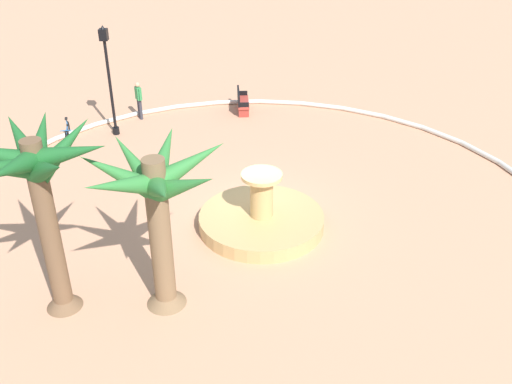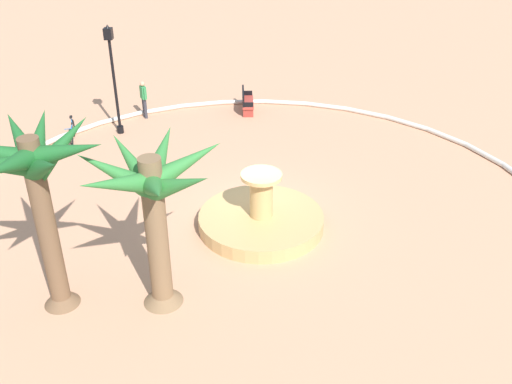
# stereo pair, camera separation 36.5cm
# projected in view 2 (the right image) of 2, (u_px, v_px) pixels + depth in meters

# --- Properties ---
(ground_plane) EXTENTS (80.00, 80.00, 0.00)m
(ground_plane) POSITION_uv_depth(u_px,v_px,m) (254.00, 215.00, 18.98)
(ground_plane) COLOR tan
(plaza_curb) EXTENTS (20.28, 20.28, 0.20)m
(plaza_curb) POSITION_uv_depth(u_px,v_px,m) (254.00, 213.00, 18.93)
(plaza_curb) COLOR silver
(plaza_curb) RESTS_ON ground
(fountain) EXTENTS (3.94, 3.94, 1.91)m
(fountain) POSITION_uv_depth(u_px,v_px,m) (261.00, 219.00, 18.23)
(fountain) COLOR tan
(fountain) RESTS_ON ground
(palm_tree_near_fountain) EXTENTS (3.71, 3.68, 5.02)m
(palm_tree_near_fountain) POSITION_uv_depth(u_px,v_px,m) (34.00, 178.00, 13.34)
(palm_tree_near_fountain) COLOR brown
(palm_tree_near_fountain) RESTS_ON ground
(palm_tree_by_curb) EXTENTS (3.64, 3.80, 4.48)m
(palm_tree_by_curb) POSITION_uv_depth(u_px,v_px,m) (152.00, 198.00, 13.73)
(palm_tree_by_curb) COLOR brown
(palm_tree_by_curb) RESTS_ON ground
(bench_west) EXTENTS (0.63, 1.63, 1.00)m
(bench_west) POSITION_uv_depth(u_px,v_px,m) (247.00, 104.00, 26.64)
(bench_west) COLOR #B73D33
(bench_west) RESTS_ON ground
(lamppost) EXTENTS (0.32, 0.32, 4.58)m
(lamppost) POSITION_uv_depth(u_px,v_px,m) (113.00, 72.00, 23.38)
(lamppost) COLOR black
(lamppost) RESTS_ON ground
(bicycle_red_frame) EXTENTS (0.56, 1.69, 0.94)m
(bicycle_red_frame) POSITION_uv_depth(u_px,v_px,m) (72.00, 132.00, 23.83)
(bicycle_red_frame) COLOR black
(bicycle_red_frame) RESTS_ON ground
(person_cyclist_helmet) EXTENTS (0.35, 0.46, 1.70)m
(person_cyclist_helmet) POSITION_uv_depth(u_px,v_px,m) (144.00, 97.00, 25.69)
(person_cyclist_helmet) COLOR #33333D
(person_cyclist_helmet) RESTS_ON ground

